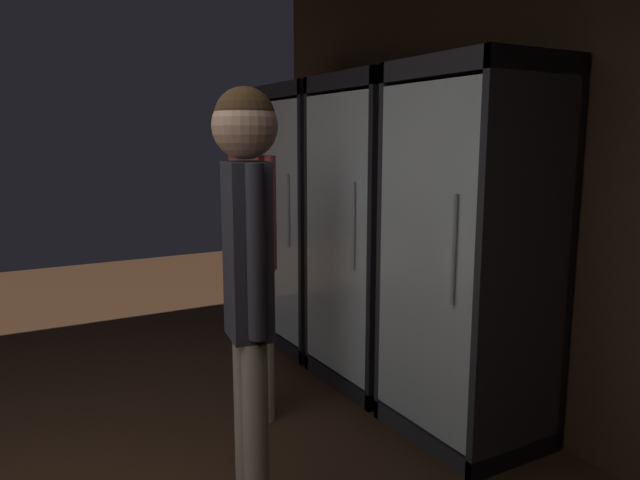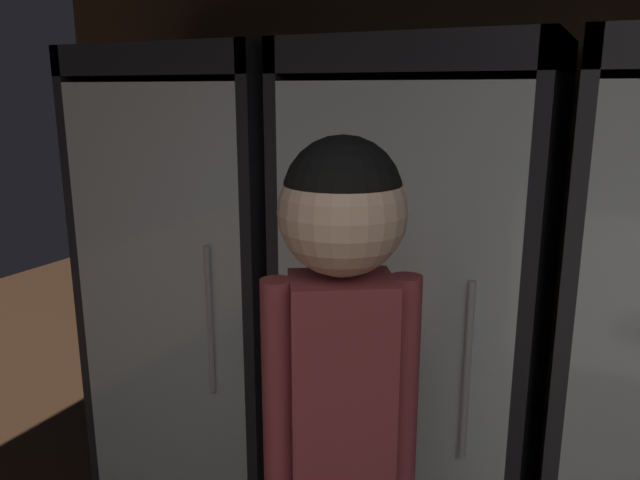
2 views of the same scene
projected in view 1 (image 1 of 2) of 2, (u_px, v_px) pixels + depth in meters
The scene contains 6 objects.
wall_back at pixel (598, 171), 2.72m from camera, with size 6.00×0.06×2.80m, color #382619.
cooler_far_left at pixel (318, 221), 4.43m from camera, with size 0.77×0.63×1.92m.
cooler_left at pixel (382, 235), 3.72m from camera, with size 0.77×0.63×1.92m.
cooler_center at pixel (476, 258), 3.02m from camera, with size 0.77×0.63×1.92m.
shopper_near at pixel (253, 220), 3.14m from camera, with size 0.26×0.23×1.71m.
shopper_far at pixel (248, 258), 2.09m from camera, with size 0.30×0.23×1.72m.
Camera 1 is at (1.75, 0.57, 1.54)m, focal length 33.29 mm.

